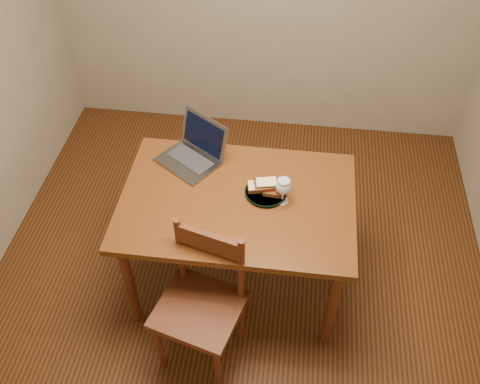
# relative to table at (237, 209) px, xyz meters

# --- Properties ---
(floor) EXTENTS (3.20, 3.20, 0.02)m
(floor) POSITION_rel_table_xyz_m (0.01, 0.05, -0.66)
(floor) COLOR black
(floor) RESTS_ON ground
(table) EXTENTS (1.30, 0.90, 0.74)m
(table) POSITION_rel_table_xyz_m (0.00, 0.00, 0.00)
(table) COLOR #49270C
(table) RESTS_ON floor
(chair) EXTENTS (0.52, 0.51, 0.46)m
(chair) POSITION_rel_table_xyz_m (-0.13, -0.51, -0.16)
(chair) COLOR #441E0E
(chair) RESTS_ON floor
(plate) EXTENTS (0.24, 0.24, 0.02)m
(plate) POSITION_rel_table_xyz_m (0.15, 0.06, 0.10)
(plate) COLOR black
(plate) RESTS_ON table
(sandwich_cheese) EXTENTS (0.14, 0.09, 0.04)m
(sandwich_cheese) POSITION_rel_table_xyz_m (0.11, 0.07, 0.13)
(sandwich_cheese) COLOR #381E0C
(sandwich_cheese) RESTS_ON plate
(sandwich_tomato) EXTENTS (0.12, 0.08, 0.04)m
(sandwich_tomato) POSITION_rel_table_xyz_m (0.20, 0.05, 0.12)
(sandwich_tomato) COLOR #381E0C
(sandwich_tomato) RESTS_ON plate
(sandwich_top) EXTENTS (0.14, 0.11, 0.04)m
(sandwich_top) POSITION_rel_table_xyz_m (0.15, 0.07, 0.15)
(sandwich_top) COLOR #381E0C
(sandwich_top) RESTS_ON plate
(milk_glass) EXTENTS (0.08, 0.08, 0.16)m
(milk_glass) POSITION_rel_table_xyz_m (0.25, 0.01, 0.17)
(milk_glass) COLOR white
(milk_glass) RESTS_ON table
(laptop) EXTENTS (0.45, 0.44, 0.24)m
(laptop) POSITION_rel_table_xyz_m (-0.29, 0.31, 0.15)
(laptop) COLOR slate
(laptop) RESTS_ON table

